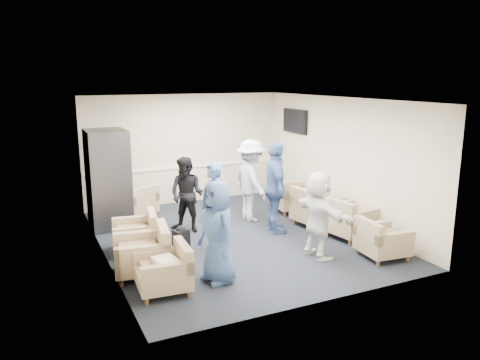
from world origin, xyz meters
name	(u,v)px	position (x,y,z in m)	size (l,w,h in m)	color
floor	(235,237)	(0.00, 0.00, 0.00)	(6.00, 6.00, 0.00)	black
ceiling	(234,99)	(0.00, 0.00, 2.70)	(6.00, 6.00, 0.00)	silver
back_wall	(185,149)	(0.00, 3.00, 1.35)	(5.00, 0.02, 2.70)	beige
front_wall	(326,210)	(0.00, -3.00, 1.35)	(5.00, 0.02, 2.70)	beige
left_wall	(101,183)	(-2.50, 0.00, 1.35)	(0.02, 6.00, 2.70)	beige
right_wall	(341,161)	(2.50, 0.00, 1.35)	(0.02, 6.00, 2.70)	beige
chair_rail	(186,167)	(0.00, 2.98, 0.90)	(4.98, 0.04, 0.06)	white
tv	(295,121)	(2.44, 1.80, 2.05)	(0.10, 1.00, 0.58)	black
armchair_left_near	(167,272)	(-1.90, -1.74, 0.30)	(0.80, 0.80, 0.60)	#968361
armchair_left_mid	(145,255)	(-2.03, -1.02, 0.34)	(0.97, 0.97, 0.68)	#968361
armchair_left_far	(138,235)	(-1.91, 0.06, 0.31)	(0.89, 0.89, 0.62)	#968361
armchair_right_near	(380,241)	(1.87, -2.05, 0.30)	(0.81, 0.81, 0.60)	#968361
armchair_right_midnear	(348,221)	(2.02, -0.94, 0.34)	(0.97, 0.97, 0.68)	#968361
armchair_right_midfar	(316,210)	(1.86, -0.06, 0.35)	(1.00, 1.00, 0.70)	#968361
armchair_right_far	(290,197)	(1.94, 1.13, 0.34)	(0.91, 0.91, 0.67)	#968361
armchair_corner	(137,204)	(-1.44, 2.17, 0.31)	(1.04, 1.04, 0.63)	#968361
vending_machine	(108,179)	(-2.09, 1.78, 1.03)	(0.83, 0.97, 2.05)	#48494F
backpack	(181,238)	(-1.18, -0.23, 0.24)	(0.32, 0.26, 0.47)	black
pillow	(166,262)	(-1.90, -1.74, 0.46)	(0.40, 0.30, 0.12)	white
person_front_left	(217,232)	(-1.08, -1.73, 0.80)	(0.78, 0.51, 1.60)	#3A558C
person_mid_left	(213,207)	(-0.65, -0.49, 0.82)	(0.60, 0.39, 1.64)	#3A558C
person_back_left	(187,195)	(-0.72, 0.76, 0.77)	(0.75, 0.58, 1.54)	black
person_back_right	(251,180)	(0.80, 0.90, 0.90)	(1.16, 0.67, 1.79)	white
person_mid_right	(275,188)	(0.88, -0.05, 0.93)	(1.09, 0.45, 1.85)	#3A558C
person_front_right	(319,215)	(0.90, -1.55, 0.77)	(1.43, 0.46, 1.55)	white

